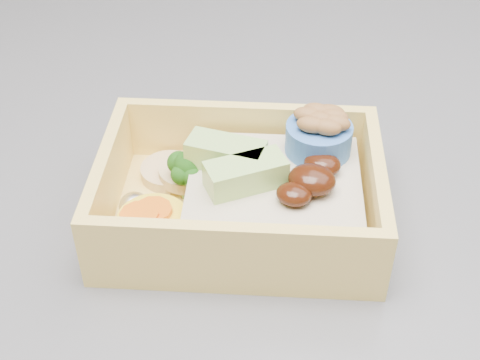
# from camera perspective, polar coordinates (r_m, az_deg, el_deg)

# --- Properties ---
(bento_box) EXTENTS (0.22, 0.18, 0.07)m
(bento_box) POSITION_cam_1_polar(r_m,az_deg,el_deg) (0.46, 0.81, -1.03)
(bento_box) COLOR #FBD567
(bento_box) RESTS_ON island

